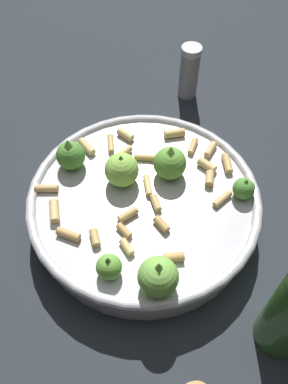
# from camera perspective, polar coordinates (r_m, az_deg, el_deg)

# --- Properties ---
(ground_plane) EXTENTS (2.40, 2.40, 0.00)m
(ground_plane) POSITION_cam_1_polar(r_m,az_deg,el_deg) (0.58, 0.00, -3.65)
(ground_plane) COLOR #23282D
(cooking_pan) EXTENTS (0.32, 0.32, 0.11)m
(cooking_pan) POSITION_cam_1_polar(r_m,az_deg,el_deg) (0.55, -0.05, -1.72)
(cooking_pan) COLOR #B7B7BC
(cooking_pan) RESTS_ON ground
(pepper_shaker) EXTENTS (0.04, 0.04, 0.10)m
(pepper_shaker) POSITION_cam_1_polar(r_m,az_deg,el_deg) (0.74, 6.68, 17.18)
(pepper_shaker) COLOR gray
(pepper_shaker) RESTS_ON ground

